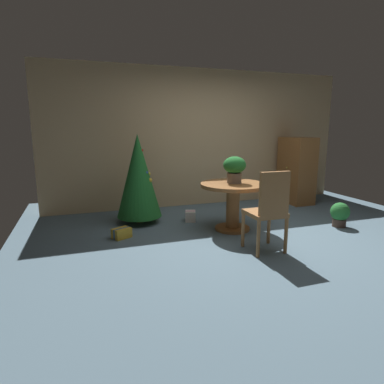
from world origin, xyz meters
name	(u,v)px	position (x,y,z in m)	size (l,w,h in m)	color
ground_plane	(257,237)	(0.00, 0.00, 0.00)	(6.60, 6.60, 0.00)	slate
back_wall_panel	(202,138)	(0.00, 2.20, 1.30)	(6.00, 0.10, 2.60)	tan
round_dining_table	(233,197)	(-0.18, 0.42, 0.50)	(0.97, 0.97, 0.71)	brown
flower_vase	(234,167)	(-0.16, 0.45, 0.94)	(0.33, 0.33, 0.39)	#665B51
wooden_chair_near	(269,208)	(-0.18, -0.54, 0.56)	(0.42, 0.42, 1.01)	#9E6B3D
holiday_tree	(138,176)	(-1.43, 1.27, 0.76)	(0.71, 0.71, 1.42)	brown
gift_box_cream	(190,216)	(-0.63, 1.05, 0.09)	(0.21, 0.23, 0.17)	silver
gift_box_gold	(122,233)	(-1.80, 0.59, 0.07)	(0.29, 0.26, 0.14)	gold
wooden_cabinet	(296,170)	(1.83, 1.65, 0.66)	(0.47, 0.73, 1.32)	brown
potted_plant	(340,214)	(1.45, 0.02, 0.21)	(0.29, 0.29, 0.38)	#4C382D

